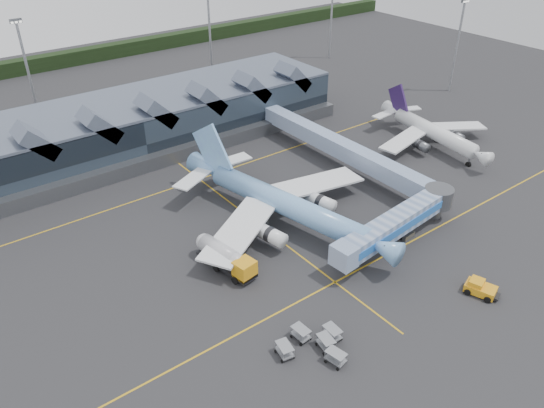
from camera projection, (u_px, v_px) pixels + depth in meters
ground at (297, 254)px, 77.07m from camera, size 260.00×260.00×0.00m
taxi_stripes at (257, 223)px, 83.85m from camera, size 120.00×60.00×0.01m
tree_line_far at (52, 61)px, 150.63m from camera, size 260.00×4.00×4.00m
terminal at (125, 127)px, 104.02m from camera, size 90.00×22.25×12.52m
light_masts at (198, 49)px, 123.87m from camera, size 132.40×42.56×22.45m
main_airliner at (280, 202)px, 82.07m from camera, size 34.70×40.48×13.08m
regional_jet at (431, 130)px, 106.76m from camera, size 26.37×29.02×9.97m
jet_bridge at (403, 220)px, 78.10m from camera, size 26.20×6.17×5.41m
fuel_truck at (224, 256)px, 73.28m from camera, size 4.32×10.79×3.58m
pushback_tug at (480, 288)px, 69.30m from camera, size 3.70×4.74×1.91m
baggage_carts at (316, 343)px, 61.15m from camera, size 7.93×7.61×1.58m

